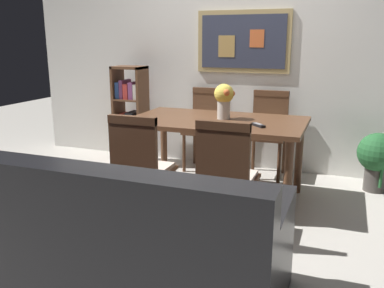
{
  "coord_description": "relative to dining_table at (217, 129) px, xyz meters",
  "views": [
    {
      "loc": [
        1.17,
        -2.9,
        1.44
      ],
      "look_at": [
        0.07,
        0.0,
        0.65
      ],
      "focal_mm": 38.42,
      "sensor_mm": 36.0,
      "label": 1
    }
  ],
  "objects": [
    {
      "name": "dining_chair_far_right",
      "position": [
        0.32,
        0.84,
        -0.11
      ],
      "size": [
        0.4,
        0.41,
        0.91
      ],
      "color": "brown",
      "rests_on": "ground_plane"
    },
    {
      "name": "bookshelf",
      "position": [
        -1.28,
        0.72,
        -0.12
      ],
      "size": [
        0.36,
        0.28,
        1.15
      ],
      "color": "brown",
      "rests_on": "ground_plane"
    },
    {
      "name": "flower_vase",
      "position": [
        0.05,
        0.05,
        0.28
      ],
      "size": [
        0.18,
        0.19,
        0.32
      ],
      "color": "beige",
      "rests_on": "dining_table"
    },
    {
      "name": "dining_chair_near_left",
      "position": [
        -0.35,
        -0.84,
        -0.11
      ],
      "size": [
        0.4,
        0.41,
        0.91
      ],
      "color": "brown",
      "rests_on": "ground_plane"
    },
    {
      "name": "ground_plane",
      "position": [
        -0.08,
        -0.6,
        -0.65
      ],
      "size": [
        12.0,
        12.0,
        0.0
      ],
      "primitive_type": "plane",
      "color": "#B7B2A8"
    },
    {
      "name": "dining_chair_near_right",
      "position": [
        0.32,
        -0.8,
        -0.11
      ],
      "size": [
        0.4,
        0.41,
        0.91
      ],
      "color": "brown",
      "rests_on": "ground_plane"
    },
    {
      "name": "dining_chair_far_left",
      "position": [
        -0.39,
        0.84,
        -0.11
      ],
      "size": [
        0.4,
        0.41,
        0.91
      ],
      "color": "brown",
      "rests_on": "ground_plane"
    },
    {
      "name": "potted_ivy",
      "position": [
        1.41,
        0.69,
        -0.31
      ],
      "size": [
        0.38,
        0.38,
        0.58
      ],
      "color": "#4C4742",
      "rests_on": "ground_plane"
    },
    {
      "name": "wall_back_with_painting",
      "position": [
        -0.08,
        1.08,
        0.65
      ],
      "size": [
        5.2,
        0.14,
        2.6
      ],
      "color": "silver",
      "rests_on": "ground_plane"
    },
    {
      "name": "dining_table",
      "position": [
        0.0,
        0.0,
        0.0
      ],
      "size": [
        1.57,
        0.92,
        0.74
      ],
      "color": "brown",
      "rests_on": "ground_plane"
    },
    {
      "name": "tv_remote",
      "position": [
        0.41,
        -0.17,
        0.1
      ],
      "size": [
        0.14,
        0.14,
        0.02
      ],
      "color": "black",
      "rests_on": "dining_table"
    },
    {
      "name": "leather_couch",
      "position": [
        -0.05,
        -1.65,
        -0.34
      ],
      "size": [
        1.8,
        0.84,
        0.84
      ],
      "color": "black",
      "rests_on": "ground_plane"
    }
  ]
}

